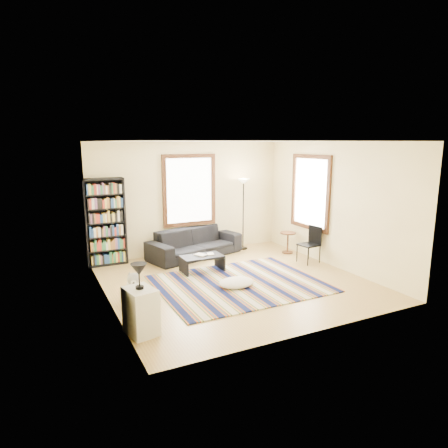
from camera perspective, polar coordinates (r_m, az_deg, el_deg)
name	(u,v)px	position (r m, az deg, el deg)	size (l,w,h in m)	color
floor	(235,283)	(8.25, 1.55, -8.48)	(5.00, 5.00, 0.10)	tan
ceiling	(236,139)	(7.75, 1.67, 12.10)	(5.00, 5.00, 0.10)	white
wall_back	(188,198)	(10.17, -5.12, 3.74)	(5.00, 0.10, 2.80)	#FFF0AB
wall_front	(319,242)	(5.79, 13.48, -2.53)	(5.00, 0.10, 2.80)	#FFF0AB
wall_left	(102,225)	(7.07, -17.00, -0.18)	(0.10, 5.00, 2.80)	#FFF0AB
wall_right	(335,205)	(9.32, 15.63, 2.64)	(0.10, 5.00, 2.80)	#FFF0AB
window_back	(189,190)	(10.07, -4.98, 4.81)	(1.20, 0.06, 1.60)	white
window_right	(310,192)	(9.85, 12.25, 4.44)	(0.06, 1.20, 1.60)	white
rug	(239,284)	(8.07, 2.16, -8.50)	(3.19, 2.55, 0.02)	#0B133B
sofa	(195,243)	(9.90, -4.19, -2.69)	(0.92, 2.36, 0.69)	black
bookshelf	(105,222)	(9.46, -16.62, 0.25)	(0.90, 0.30, 2.00)	black
coffee_table	(202,264)	(8.76, -3.14, -5.68)	(0.90, 0.50, 0.36)	black
book_a	(198,256)	(8.67, -3.76, -4.56)	(0.25, 0.19, 0.02)	beige
book_b	(207,254)	(8.81, -2.38, -4.31)	(0.14, 0.19, 0.01)	beige
floor_cushion	(236,283)	(7.89, 1.78, -8.36)	(0.71, 0.53, 0.18)	silver
floor_lamp	(243,214)	(10.46, 2.76, 1.38)	(0.30, 0.30, 1.86)	black
side_table	(288,243)	(10.31, 9.09, -2.65)	(0.40, 0.40, 0.54)	#492A12
folding_chair	(309,245)	(9.54, 12.01, -2.93)	(0.42, 0.40, 0.86)	black
white_cabinet	(141,311)	(6.11, -11.81, -12.11)	(0.38, 0.50, 0.70)	silver
table_lamp	(139,276)	(5.91, -12.03, -7.31)	(0.24, 0.24, 0.38)	black
dog	(134,285)	(7.35, -12.72, -8.54)	(0.41, 0.57, 0.57)	#B2B2B2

